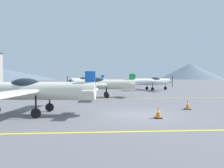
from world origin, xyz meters
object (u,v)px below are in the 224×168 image
at_px(traffic_cone_side, 158,113).
at_px(airplane_near, 35,90).
at_px(airplane_far, 152,81).
at_px(traffic_cone_front, 187,105).
at_px(airplane_mid, 102,84).
at_px(airplane_back, 87,81).

bearing_deg(traffic_cone_side, airplane_near, 167.14).
relative_size(airplane_far, traffic_cone_front, 13.59).
xyz_separation_m(airplane_mid, airplane_back, (-2.57, 17.70, 0.00)).
bearing_deg(airplane_near, airplane_far, 59.05).
distance_m(airplane_near, airplane_back, 27.01).
xyz_separation_m(airplane_mid, traffic_cone_front, (5.36, -8.11, -1.06)).
relative_size(airplane_near, traffic_cone_front, 13.62).
bearing_deg(airplane_mid, traffic_cone_side, -76.15).
xyz_separation_m(airplane_far, traffic_cone_side, (-5.37, -21.30, -1.06)).
xyz_separation_m(traffic_cone_front, traffic_cone_side, (-2.71, -2.66, 0.00)).
height_order(traffic_cone_front, traffic_cone_side, same).
height_order(airplane_near, traffic_cone_side, airplane_near).
bearing_deg(traffic_cone_side, airplane_back, 100.41).
xyz_separation_m(airplane_near, airplane_back, (1.28, 26.98, 0.00)).
height_order(airplane_near, airplane_far, same).
distance_m(airplane_near, airplane_far, 23.10).
bearing_deg(airplane_back, airplane_near, -92.72).
distance_m(airplane_mid, traffic_cone_front, 9.78).
xyz_separation_m(airplane_mid, traffic_cone_side, (2.65, -10.77, -1.06)).
height_order(airplane_near, airplane_back, same).
bearing_deg(traffic_cone_side, airplane_far, 75.86).
xyz_separation_m(airplane_back, traffic_cone_side, (5.23, -28.47, -1.06)).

